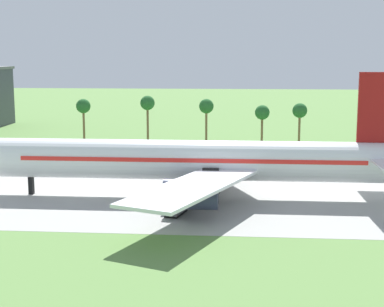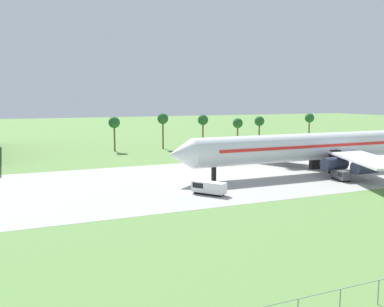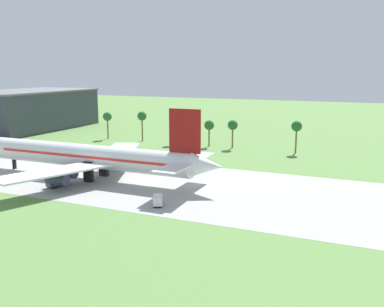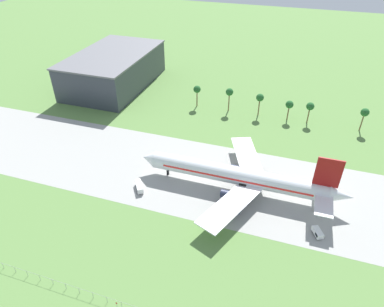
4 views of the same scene
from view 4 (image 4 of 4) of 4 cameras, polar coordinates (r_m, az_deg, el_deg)
ground_plane at (r=127.33m, az=-0.01°, el=-3.57°), size 600.00×600.00×0.00m
taxiway_strip at (r=127.32m, az=-0.01°, el=-3.57°), size 320.00×44.00×0.02m
jet_airliner at (r=118.45m, az=8.15°, el=-3.83°), size 72.86×54.95×19.20m
baggage_tug at (r=114.19m, az=5.38°, el=-8.42°), size 3.20×5.40×2.11m
fuel_truck at (r=121.85m, az=-8.80°, el=-5.39°), size 5.10×6.10×2.27m
catering_van at (r=111.68m, az=20.21°, el=-12.32°), size 3.73×4.73×2.00m
perimeter_fence at (r=92.75m, az=-11.72°, el=-23.26°), size 80.10×0.10×2.10m
no_stopping_sign at (r=93.34m, az=-12.45°, el=-23.29°), size 0.44×0.08×1.68m
terminal_building at (r=199.86m, az=-12.88°, el=13.52°), size 36.72×61.20×18.27m
palm_tree_row at (r=164.74m, az=13.33°, el=8.59°), size 80.02×3.60×11.80m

